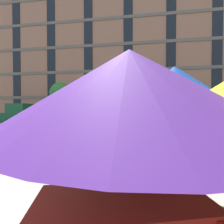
% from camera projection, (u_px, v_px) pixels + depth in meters
% --- Properties ---
extents(ground_plane, '(120.00, 120.00, 0.00)m').
position_uv_depth(ground_plane, '(121.00, 134.00, 11.01)').
color(ground_plane, '#38383A').
extents(sidewalk_far, '(56.00, 3.60, 0.12)m').
position_uv_depth(sidewalk_far, '(127.00, 124.00, 17.74)').
color(sidewalk_far, '#B2ADA3').
rests_on(sidewalk_far, ground).
extents(apartment_building, '(44.88, 12.08, 19.20)m').
position_uv_depth(apartment_building, '(130.00, 59.00, 25.64)').
color(apartment_building, '#A87056').
rests_on(apartment_building, ground).
extents(pickup_green, '(5.10, 2.12, 2.20)m').
position_uv_depth(pickup_green, '(28.00, 115.00, 16.05)').
color(pickup_green, '#195933').
rests_on(pickup_green, ground).
extents(sedan_silver, '(4.40, 1.98, 1.78)m').
position_uv_depth(sedan_silver, '(94.00, 117.00, 15.08)').
color(sedan_silver, '#A8AAB2').
rests_on(sedan_silver, ground).
extents(pickup_black, '(5.10, 2.12, 2.20)m').
position_uv_depth(pickup_black, '(173.00, 116.00, 14.05)').
color(pickup_black, black).
rests_on(pickup_black, ground).
extents(street_tree_left, '(2.30, 2.25, 4.79)m').
position_uv_depth(street_tree_left, '(59.00, 92.00, 19.04)').
color(street_tree_left, brown).
rests_on(street_tree_left, ground).
extents(street_tree_middle, '(2.55, 2.55, 4.75)m').
position_uv_depth(street_tree_middle, '(131.00, 93.00, 17.76)').
color(street_tree_middle, '#4C3823').
rests_on(street_tree_middle, ground).
extents(patio_umbrella, '(3.61, 3.36, 2.18)m').
position_uv_depth(patio_umbrella, '(174.00, 97.00, 1.87)').
color(patio_umbrella, silver).
rests_on(patio_umbrella, ground).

